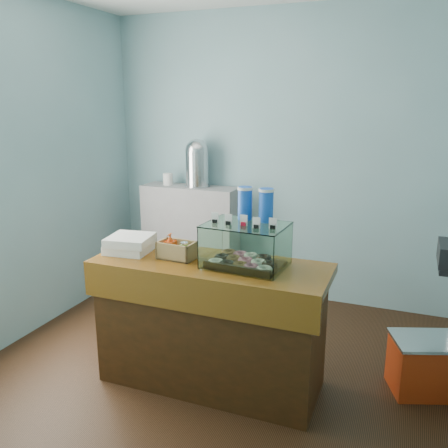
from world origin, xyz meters
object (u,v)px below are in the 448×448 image
at_px(coffee_urn, 197,162).
at_px(red_cooler, 425,365).
at_px(counter, 210,323).
at_px(display_case, 248,241).

distance_m(coffee_urn, red_cooler, 2.76).
bearing_deg(counter, red_cooler, 17.38).
bearing_deg(display_case, counter, -164.55).
bearing_deg(display_case, red_cooler, 21.73).
bearing_deg(counter, display_case, 12.17).
relative_size(counter, red_cooler, 2.99).
bearing_deg(red_cooler, counter, 177.43).
height_order(counter, coffee_urn, coffee_urn).
distance_m(counter, coffee_urn, 2.00).
bearing_deg(coffee_urn, counter, -62.70).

